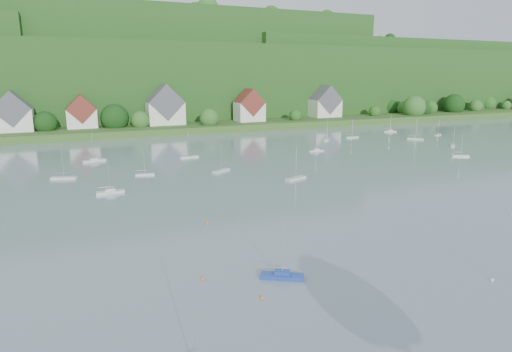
# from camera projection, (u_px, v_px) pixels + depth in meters

# --- Properties ---
(far_shore_strip) EXTENTS (600.00, 60.00, 3.00)m
(far_shore_strip) POSITION_uv_depth(u_px,v_px,m) (150.00, 125.00, 202.96)
(far_shore_strip) COLOR #29511E
(far_shore_strip) RESTS_ON ground
(forested_ridge) EXTENTS (620.00, 181.22, 69.89)m
(forested_ridge) POSITION_uv_depth(u_px,v_px,m) (130.00, 78.00, 259.55)
(forested_ridge) COLOR #194014
(forested_ridge) RESTS_ON ground
(village_building_0) EXTENTS (14.00, 10.40, 16.00)m
(village_building_0) POSITION_uv_depth(u_px,v_px,m) (13.00, 115.00, 168.51)
(village_building_0) COLOR silver
(village_building_0) RESTS_ON far_shore_strip
(village_building_1) EXTENTS (12.00, 9.36, 14.00)m
(village_building_1) POSITION_uv_depth(u_px,v_px,m) (82.00, 114.00, 180.01)
(village_building_1) COLOR silver
(village_building_1) RESTS_ON far_shore_strip
(village_building_2) EXTENTS (16.00, 11.44, 18.00)m
(village_building_2) POSITION_uv_depth(u_px,v_px,m) (165.00, 108.00, 192.10)
(village_building_2) COLOR silver
(village_building_2) RESTS_ON far_shore_strip
(village_building_3) EXTENTS (13.00, 10.40, 15.50)m
(village_building_3) POSITION_uv_depth(u_px,v_px,m) (249.00, 108.00, 205.75)
(village_building_3) COLOR silver
(village_building_3) RESTS_ON far_shore_strip
(village_building_4) EXTENTS (15.00, 10.40, 16.50)m
(village_building_4) POSITION_uv_depth(u_px,v_px,m) (325.00, 104.00, 226.45)
(village_building_4) COLOR silver
(village_building_4) RESTS_ON far_shore_strip
(near_sailboat_1) EXTENTS (5.47, 4.06, 7.35)m
(near_sailboat_1) POSITION_uv_depth(u_px,v_px,m) (282.00, 275.00, 53.88)
(near_sailboat_1) COLOR #203D99
(near_sailboat_1) RESTS_ON ground
(mooring_buoy_0) EXTENTS (0.46, 0.46, 0.46)m
(mooring_buoy_0) POSITION_uv_depth(u_px,v_px,m) (203.00, 280.00, 53.54)
(mooring_buoy_0) COLOR orange
(mooring_buoy_0) RESTS_ON ground
(mooring_buoy_1) EXTENTS (0.40, 0.40, 0.40)m
(mooring_buoy_1) POSITION_uv_depth(u_px,v_px,m) (492.00, 281.00, 53.29)
(mooring_buoy_1) COLOR white
(mooring_buoy_1) RESTS_ON ground
(mooring_buoy_3) EXTENTS (0.48, 0.48, 0.48)m
(mooring_buoy_3) POSITION_uv_depth(u_px,v_px,m) (207.00, 224.00, 73.68)
(mooring_buoy_3) COLOR orange
(mooring_buoy_3) RESTS_ON ground
(mooring_buoy_4) EXTENTS (0.46, 0.46, 0.46)m
(mooring_buoy_4) POSITION_uv_depth(u_px,v_px,m) (512.00, 215.00, 78.13)
(mooring_buoy_4) COLOR white
(mooring_buoy_4) RESTS_ON ground
(mooring_buoy_5) EXTENTS (0.44, 0.44, 0.44)m
(mooring_buoy_5) POSITION_uv_depth(u_px,v_px,m) (262.00, 299.00, 49.01)
(mooring_buoy_5) COLOR orange
(mooring_buoy_5) RESTS_ON ground
(far_sailboat_cluster) EXTENTS (198.23, 67.31, 8.71)m
(far_sailboat_cluster) POSITION_uv_depth(u_px,v_px,m) (230.00, 155.00, 134.15)
(far_sailboat_cluster) COLOR silver
(far_sailboat_cluster) RESTS_ON ground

